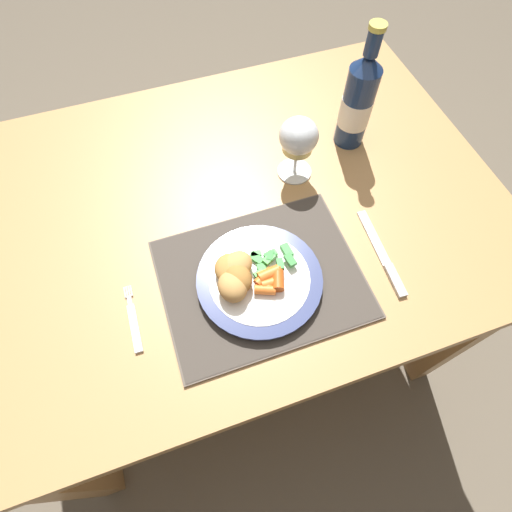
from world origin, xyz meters
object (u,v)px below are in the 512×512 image
(wine_glass, at_px, (298,139))
(dinner_plate, at_px, (257,281))
(table_knife, at_px, (385,260))
(bottle, at_px, (358,102))
(fork, at_px, (134,323))
(dining_table, at_px, (231,230))

(wine_glass, bearing_deg, dinner_plate, -125.67)
(dinner_plate, relative_size, wine_glass, 1.62)
(table_knife, bearing_deg, dinner_plate, 172.84)
(table_knife, height_order, bottle, bottle)
(table_knife, bearing_deg, fork, 176.38)
(wine_glass, bearing_deg, bottle, 18.32)
(fork, xyz_separation_m, wine_glass, (0.40, 0.24, 0.10))
(wine_glass, relative_size, bottle, 0.53)
(bottle, bearing_deg, fork, -152.74)
(fork, bearing_deg, dinner_plate, 0.22)
(table_knife, distance_m, wine_glass, 0.30)
(bottle, bearing_deg, dinner_plate, -138.51)
(fork, xyz_separation_m, bottle, (0.56, 0.29, 0.10))
(dining_table, distance_m, bottle, 0.39)
(fork, relative_size, table_knife, 0.65)
(wine_glass, bearing_deg, table_knife, -72.72)
(bottle, bearing_deg, dining_table, -164.37)
(table_knife, height_order, wine_glass, wine_glass)
(table_knife, bearing_deg, bottle, 77.21)
(dinner_plate, xyz_separation_m, bottle, (0.33, 0.29, 0.09))
(fork, xyz_separation_m, table_knife, (0.49, -0.03, 0.00))
(fork, bearing_deg, bottle, 27.26)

